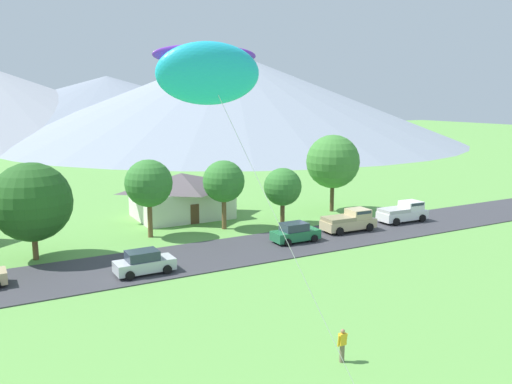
{
  "coord_description": "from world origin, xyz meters",
  "views": [
    {
      "loc": [
        -13.98,
        -7.12,
        12.56
      ],
      "look_at": [
        -0.03,
        18.36,
        7.31
      ],
      "focal_mm": 37.35,
      "sensor_mm": 36.0,
      "label": 1
    }
  ],
  "objects": [
    {
      "name": "tree_far_right",
      "position": [
        21.02,
        39.37,
        5.52
      ],
      "size": [
        5.83,
        5.83,
        8.44
      ],
      "color": "#4C3823",
      "rests_on": "ground"
    },
    {
      "name": "tree_near_right",
      "position": [
        -9.89,
        36.13,
        4.57
      ],
      "size": [
        6.1,
        6.1,
        7.62
      ],
      "color": "brown",
      "rests_on": "ground"
    },
    {
      "name": "road_strip",
      "position": [
        0.0,
        30.51,
        0.04
      ],
      "size": [
        160.0,
        7.81,
        0.08
      ],
      "primitive_type": "cube",
      "color": "#38383D",
      "rests_on": "ground"
    },
    {
      "name": "pickup_truck_white_west_side",
      "position": [
        24.19,
        31.64,
        1.06
      ],
      "size": [
        5.25,
        2.44,
        1.99
      ],
      "color": "white",
      "rests_on": "road_strip"
    },
    {
      "name": "watcher_person",
      "position": [
        0.98,
        11.64,
        0.88
      ],
      "size": [
        0.56,
        0.24,
        1.68
      ],
      "color": "#70604C",
      "rests_on": "ground"
    },
    {
      "name": "pickup_truck_sand_east_side",
      "position": [
        17.05,
        31.28,
        1.06
      ],
      "size": [
        5.27,
        2.47,
        1.99
      ],
      "color": "#C6B284",
      "rests_on": "road_strip"
    },
    {
      "name": "kite_flyer_with_kite",
      "position": [
        -5.59,
        11.92,
        13.36
      ],
      "size": [
        5.79,
        7.42,
        14.71
      ],
      "color": "#3D3D42",
      "rests_on": "ground"
    },
    {
      "name": "parked_car_silver_east_end",
      "position": [
        -3.53,
        28.61,
        0.87
      ],
      "size": [
        4.23,
        2.13,
        1.68
      ],
      "color": "#B7BCC1",
      "rests_on": "road_strip"
    },
    {
      "name": "house_left_center",
      "position": [
        5.44,
        44.6,
        2.42
      ],
      "size": [
        10.05,
        7.68,
        4.67
      ],
      "color": "silver",
      "rests_on": "ground"
    },
    {
      "name": "tree_near_left",
      "position": [
        7.16,
        37.86,
        4.59
      ],
      "size": [
        3.98,
        3.98,
        6.61
      ],
      "color": "brown",
      "rests_on": "ground"
    },
    {
      "name": "parked_car_green_mid_east",
      "position": [
        10.5,
        30.53,
        0.87
      ],
      "size": [
        4.21,
        2.11,
        1.68
      ],
      "color": "#237042",
      "rests_on": "road_strip"
    },
    {
      "name": "tree_left_of_center",
      "position": [
        0.02,
        38.31,
        4.9
      ],
      "size": [
        4.24,
        4.24,
        7.05
      ],
      "color": "brown",
      "rests_on": "ground"
    },
    {
      "name": "mountain_far_west_ridge",
      "position": [
        28.26,
        171.89,
        9.5
      ],
      "size": [
        136.58,
        136.58,
        18.99
      ],
      "primitive_type": "cone",
      "color": "gray",
      "rests_on": "ground"
    },
    {
      "name": "mountain_central_ridge",
      "position": [
        53.06,
        130.18,
        12.36
      ],
      "size": [
        127.74,
        127.74,
        24.71
      ],
      "primitive_type": "cone",
      "color": "gray",
      "rests_on": "ground"
    },
    {
      "name": "tree_center",
      "position": [
        12.96,
        36.66,
        3.77
      ],
      "size": [
        3.72,
        3.72,
        5.66
      ],
      "color": "brown",
      "rests_on": "ground"
    }
  ]
}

